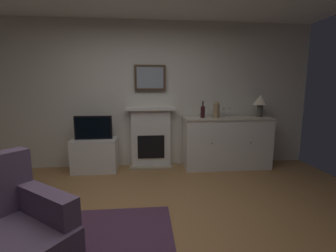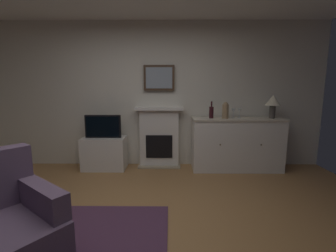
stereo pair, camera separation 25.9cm
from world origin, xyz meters
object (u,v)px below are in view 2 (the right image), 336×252
framed_picture (159,78)px  tv_cabinet (105,153)px  table_lamp (273,102)px  tv_set (103,126)px  fireplace_unit (159,137)px  wine_bottle (211,112)px  wine_glass_center (239,111)px  vase_decorative (225,110)px  sideboard_cabinet (237,144)px  wine_glass_left (233,111)px

framed_picture → tv_cabinet: 1.66m
table_lamp → tv_cabinet: (-2.93, 0.02, -0.92)m
tv_set → table_lamp: bearing=0.2°
fireplace_unit → framed_picture: framed_picture is taller
table_lamp → wine_bottle: (-1.05, -0.01, -0.17)m
framed_picture → wine_glass_center: bearing=-7.8°
table_lamp → wine_bottle: bearing=-179.3°
fireplace_unit → vase_decorative: (1.14, -0.23, 0.52)m
fireplace_unit → tv_set: bearing=-169.2°
tv_set → sideboard_cabinet: bearing=0.2°
wine_bottle → wine_glass_center: wine_bottle is taller
fireplace_unit → sideboard_cabinet: 1.39m
table_lamp → wine_glass_left: table_lamp is taller
table_lamp → tv_cabinet: size_ratio=0.53×
wine_glass_left → tv_set: (-2.27, -0.02, -0.27)m
fireplace_unit → wine_glass_left: (1.30, -0.16, 0.50)m
sideboard_cabinet → wine_bottle: 0.73m
wine_glass_center → tv_cabinet: bearing=-179.6°
framed_picture → wine_glass_center: framed_picture is taller
wine_glass_left → fireplace_unit: bearing=172.8°
fireplace_unit → wine_glass_center: 1.50m
wine_bottle → sideboard_cabinet: bearing=1.6°
table_lamp → vase_decorative: 0.83m
vase_decorative → tv_set: 2.14m
framed_picture → vase_decorative: (1.14, -0.27, -0.56)m
fireplace_unit → wine_glass_center: size_ratio=6.67×
tv_set → vase_decorative: bearing=-1.1°
vase_decorative → framed_picture: bearing=166.6°
framed_picture → wine_bottle: size_ratio=1.90×
table_lamp → wine_glass_left: 0.68m
tv_cabinet → table_lamp: bearing=-0.3°
vase_decorative → wine_glass_center: bearing=16.9°
fireplace_unit → sideboard_cabinet: (1.37, -0.18, -0.09)m
table_lamp → wine_glass_left: bearing=178.8°
framed_picture → vase_decorative: size_ratio=1.96×
sideboard_cabinet → vase_decorative: bearing=-167.8°
table_lamp → wine_glass_left: size_ratio=2.42×
sideboard_cabinet → wine_bottle: (-0.46, -0.01, 0.57)m
wine_bottle → wine_glass_left: bearing=4.0°
wine_glass_left → wine_glass_center: size_ratio=1.00×
wine_bottle → wine_glass_center: 0.50m
fireplace_unit → table_lamp: size_ratio=2.75×
table_lamp → wine_glass_left: (-0.66, 0.01, -0.16)m
tv_cabinet → sideboard_cabinet: bearing=-0.4°
vase_decorative → tv_cabinet: bearing=178.2°
fireplace_unit → table_lamp: table_lamp is taller
framed_picture → tv_set: bearing=-166.7°
fireplace_unit → framed_picture: size_ratio=2.00×
table_lamp → vase_decorative: table_lamp is taller
fireplace_unit → tv_cabinet: bearing=-170.6°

